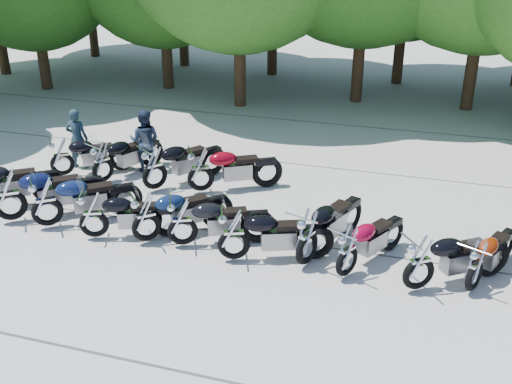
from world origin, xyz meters
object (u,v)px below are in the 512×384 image
(motorcycle_4, at_px, (146,216))
(motorcycle_7, at_px, (307,236))
(motorcycle_14, at_px, (102,161))
(rider_0, at_px, (77,139))
(motorcycle_10, at_px, (476,265))
(motorcycle_13, at_px, (61,156))
(motorcycle_2, at_px, (46,201))
(motorcycle_16, at_px, (201,168))
(motorcycle_15, at_px, (154,166))
(motorcycle_6, at_px, (234,233))
(motorcycle_3, at_px, (93,214))
(rider_1, at_px, (145,141))
(motorcycle_1, at_px, (9,194))
(motorcycle_8, at_px, (347,250))
(motorcycle_5, at_px, (182,220))
(motorcycle_9, at_px, (420,262))

(motorcycle_4, relative_size, motorcycle_7, 0.93)
(motorcycle_14, relative_size, rider_0, 1.34)
(motorcycle_10, height_order, motorcycle_13, motorcycle_13)
(motorcycle_2, xyz_separation_m, motorcycle_16, (2.61, 2.80, -0.00))
(motorcycle_15, bearing_deg, motorcycle_14, 33.90)
(motorcycle_6, xyz_separation_m, motorcycle_14, (-4.61, 2.79, -0.01))
(motorcycle_2, relative_size, motorcycle_16, 1.01)
(motorcycle_3, bearing_deg, rider_0, 14.21)
(motorcycle_15, bearing_deg, motorcycle_3, 122.66)
(motorcycle_14, distance_m, rider_0, 1.49)
(motorcycle_14, xyz_separation_m, rider_1, (0.68, 1.16, 0.23))
(motorcycle_16, xyz_separation_m, rider_1, (-2.03, 0.99, 0.20))
(motorcycle_1, bearing_deg, motorcycle_8, -128.67)
(motorcycle_2, distance_m, motorcycle_16, 3.83)
(motorcycle_5, bearing_deg, motorcycle_13, 36.03)
(motorcycle_13, bearing_deg, motorcycle_2, 171.40)
(motorcycle_8, height_order, motorcycle_13, motorcycle_13)
(motorcycle_16, bearing_deg, motorcycle_13, 61.54)
(motorcycle_7, bearing_deg, motorcycle_1, 21.12)
(motorcycle_3, height_order, motorcycle_6, motorcycle_6)
(motorcycle_6, relative_size, motorcycle_16, 0.96)
(motorcycle_13, bearing_deg, motorcycle_5, -155.04)
(motorcycle_9, height_order, motorcycle_16, motorcycle_16)
(rider_0, height_order, rider_1, rider_1)
(motorcycle_9, height_order, rider_0, rider_0)
(motorcycle_14, bearing_deg, motorcycle_7, -178.13)
(rider_0, bearing_deg, motorcycle_6, 141.72)
(motorcycle_7, bearing_deg, motorcycle_16, -18.55)
(motorcycle_10, bearing_deg, rider_1, 1.74)
(motorcycle_3, distance_m, motorcycle_7, 4.69)
(motorcycle_5, xyz_separation_m, motorcycle_16, (-0.66, 2.71, 0.05))
(motorcycle_4, height_order, motorcycle_9, motorcycle_9)
(motorcycle_1, distance_m, rider_1, 4.10)
(motorcycle_6, relative_size, motorcycle_9, 1.00)
(rider_1, bearing_deg, motorcycle_8, 137.53)
(motorcycle_14, xyz_separation_m, rider_0, (-1.22, 0.82, 0.21))
(rider_0, bearing_deg, motorcycle_2, 104.56)
(motorcycle_7, distance_m, motorcycle_16, 4.31)
(motorcycle_1, relative_size, motorcycle_15, 1.05)
(motorcycle_3, xyz_separation_m, motorcycle_7, (4.68, 0.25, 0.07))
(motorcycle_15, distance_m, rider_0, 2.89)
(motorcycle_10, height_order, motorcycle_16, motorcycle_16)
(motorcycle_7, height_order, motorcycle_9, motorcycle_7)
(motorcycle_10, bearing_deg, motorcycle_14, 9.75)
(motorcycle_6, height_order, motorcycle_9, motorcycle_6)
(motorcycle_3, bearing_deg, motorcycle_13, 21.37)
(motorcycle_15, bearing_deg, motorcycle_6, 174.02)
(motorcycle_1, relative_size, motorcycle_7, 1.04)
(motorcycle_2, bearing_deg, motorcycle_4, -127.73)
(motorcycle_2, relative_size, motorcycle_4, 1.06)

